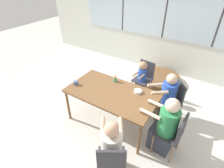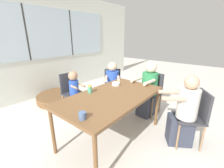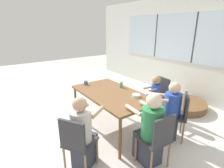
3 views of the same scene
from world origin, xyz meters
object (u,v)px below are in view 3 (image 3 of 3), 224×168
(person_man_blue_shirt, at_px, (170,113))
(folded_table_stack, at_px, (183,104))
(chair_for_woman_green_shirt, at_px, (158,137))
(sippy_cup, at_px, (121,84))
(person_man_teal_shirt, at_px, (83,136))
(chair_for_toddler, at_px, (160,93))
(person_toddler, at_px, (154,96))
(bowl_white_shallow, at_px, (136,96))
(coffee_mug, at_px, (86,83))
(chair_for_man_teal_shirt, at_px, (77,141))
(person_woman_green_shirt, at_px, (150,132))
(chair_for_man_blue_shirt, at_px, (180,112))

(person_man_blue_shirt, relative_size, folded_table_stack, 0.95)
(chair_for_woman_green_shirt, height_order, sippy_cup, sippy_cup)
(person_man_teal_shirt, bearing_deg, chair_for_toddler, 69.31)
(person_toddler, height_order, folded_table_stack, person_toddler)
(bowl_white_shallow, bearing_deg, chair_for_woman_green_shirt, -23.05)
(chair_for_toddler, xyz_separation_m, sippy_cup, (-0.28, -0.91, 0.31))
(chair_for_toddler, bearing_deg, sippy_cup, 79.15)
(chair_for_toddler, height_order, bowl_white_shallow, chair_for_toddler)
(chair_for_toddler, relative_size, coffee_mug, 9.79)
(folded_table_stack, bearing_deg, person_toddler, -101.43)
(person_man_teal_shirt, bearing_deg, person_toddler, 70.61)
(person_man_teal_shirt, distance_m, person_toddler, 2.08)
(person_man_blue_shirt, bearing_deg, bowl_white_shallow, 96.29)
(coffee_mug, distance_m, folded_table_stack, 2.53)
(person_man_blue_shirt, relative_size, sippy_cup, 7.42)
(chair_for_man_teal_shirt, relative_size, person_toddler, 0.92)
(person_man_blue_shirt, height_order, bowl_white_shallow, person_man_blue_shirt)
(chair_for_man_teal_shirt, distance_m, chair_for_toddler, 2.38)
(coffee_mug, bearing_deg, bowl_white_shallow, 20.24)
(person_woman_green_shirt, bearing_deg, person_man_teal_shirt, 153.65)
(chair_for_man_blue_shirt, relative_size, chair_for_toddler, 1.00)
(chair_for_woman_green_shirt, distance_m, person_woman_green_shirt, 0.17)
(chair_for_toddler, bearing_deg, chair_for_woman_green_shirt, 135.72)
(coffee_mug, xyz_separation_m, sippy_cup, (0.60, 0.52, 0.03))
(person_toddler, distance_m, sippy_cup, 0.89)
(chair_for_man_blue_shirt, relative_size, sippy_cup, 6.02)
(person_toddler, bearing_deg, bowl_white_shallow, 115.54)
(person_woman_green_shirt, distance_m, person_man_blue_shirt, 0.81)
(chair_for_woman_green_shirt, height_order, person_man_blue_shirt, person_man_blue_shirt)
(sippy_cup, height_order, folded_table_stack, sippy_cup)
(person_toddler, bearing_deg, chair_for_toddler, -90.00)
(person_man_blue_shirt, bearing_deg, sippy_cup, 70.40)
(person_woman_green_shirt, relative_size, folded_table_stack, 1.01)
(sippy_cup, bearing_deg, chair_for_woman_green_shirt, -17.78)
(chair_for_man_teal_shirt, xyz_separation_m, person_woman_green_shirt, (0.42, 0.97, -0.01))
(bowl_white_shallow, xyz_separation_m, folded_table_stack, (-0.11, 1.76, -0.70))
(chair_for_woman_green_shirt, height_order, person_woman_green_shirt, person_woman_green_shirt)
(chair_for_man_teal_shirt, relative_size, person_man_teal_shirt, 0.79)
(chair_for_man_teal_shirt, bearing_deg, coffee_mug, 115.65)
(sippy_cup, bearing_deg, chair_for_man_blue_shirt, 21.41)
(folded_table_stack, bearing_deg, person_man_teal_shirt, -84.58)
(chair_for_man_teal_shirt, xyz_separation_m, person_man_blue_shirt, (0.19, 1.75, -0.03))
(chair_for_man_blue_shirt, height_order, folded_table_stack, chair_for_man_blue_shirt)
(chair_for_woman_green_shirt, distance_m, chair_for_man_teal_shirt, 1.12)
(chair_for_woman_green_shirt, distance_m, chair_for_man_blue_shirt, 0.93)
(chair_for_woman_green_shirt, xyz_separation_m, person_woman_green_shirt, (-0.17, 0.01, -0.01))
(chair_for_man_blue_shirt, distance_m, chair_for_toddler, 0.97)
(chair_for_man_teal_shirt, xyz_separation_m, person_toddler, (-0.55, 2.17, -0.06))
(person_toddler, xyz_separation_m, bowl_white_shallow, (0.30, -0.86, 0.32))
(person_toddler, bearing_deg, chair_for_man_teal_shirt, 110.58)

